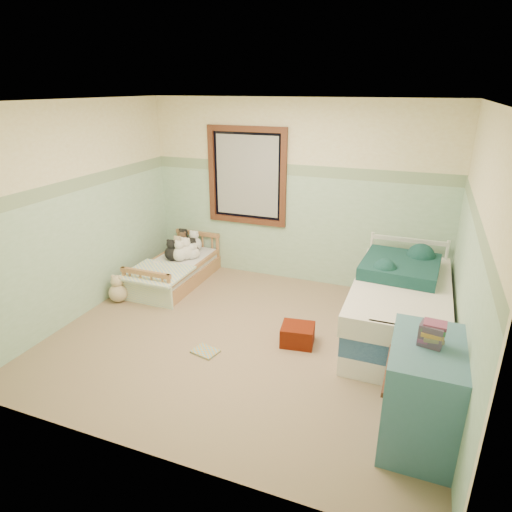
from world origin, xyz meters
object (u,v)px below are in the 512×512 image
at_px(twin_bed_frame, 396,328).
at_px(dresser, 422,393).
at_px(plush_floor_tan, 118,293).
at_px(plush_floor_cream, 158,277).
at_px(floor_book, 205,351).
at_px(red_pillow, 298,335).
at_px(toddler_bed_frame, 176,276).

xyz_separation_m(twin_bed_frame, dresser, (0.27, -1.51, 0.32)).
bearing_deg(plush_floor_tan, plush_floor_cream, 73.76).
relative_size(dresser, floor_book, 3.26).
xyz_separation_m(plush_floor_tan, red_pillow, (2.45, -0.14, -0.02)).
distance_m(twin_bed_frame, red_pillow, 1.12).
xyz_separation_m(toddler_bed_frame, dresser, (3.34, -1.93, 0.33)).
xyz_separation_m(toddler_bed_frame, plush_floor_cream, (-0.19, -0.16, 0.02)).
xyz_separation_m(toddler_bed_frame, plush_floor_tan, (-0.38, -0.80, 0.03)).
height_order(plush_floor_tan, twin_bed_frame, plush_floor_tan).
bearing_deg(toddler_bed_frame, floor_book, -50.12).
height_order(plush_floor_cream, plush_floor_tan, plush_floor_tan).
height_order(dresser, floor_book, dresser).
relative_size(twin_bed_frame, floor_book, 7.27).
xyz_separation_m(twin_bed_frame, red_pillow, (-0.99, -0.53, -0.00)).
bearing_deg(toddler_bed_frame, twin_bed_frame, -7.64).
distance_m(plush_floor_tan, red_pillow, 2.46).
height_order(plush_floor_cream, twin_bed_frame, plush_floor_cream).
distance_m(toddler_bed_frame, red_pillow, 2.28).
relative_size(red_pillow, floor_book, 1.33).
bearing_deg(plush_floor_cream, red_pillow, -18.93).
relative_size(twin_bed_frame, dresser, 2.23).
xyz_separation_m(plush_floor_cream, floor_book, (1.41, -1.30, -0.11)).
bearing_deg(red_pillow, toddler_bed_frame, 155.67).
relative_size(plush_floor_tan, twin_bed_frame, 0.13).
relative_size(plush_floor_cream, dresser, 0.28).
xyz_separation_m(dresser, red_pillow, (-1.26, 0.99, -0.32)).
bearing_deg(plush_floor_tan, twin_bed_frame, 6.38).
relative_size(dresser, red_pillow, 2.45).
relative_size(plush_floor_cream, floor_book, 0.90).
relative_size(plush_floor_cream, plush_floor_tan, 0.96).
distance_m(plush_floor_cream, dresser, 3.96).
height_order(plush_floor_tan, red_pillow, plush_floor_tan).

